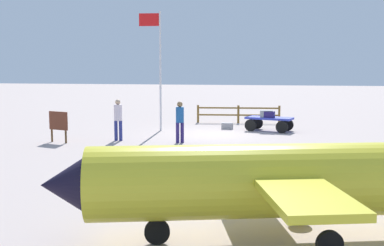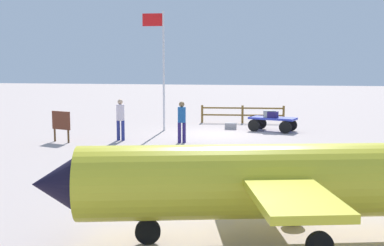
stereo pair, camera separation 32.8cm
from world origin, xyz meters
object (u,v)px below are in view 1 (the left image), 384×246
signboard (58,123)px  suitcase_maroon (266,114)px  luggage_cart (269,121)px  flagpole (158,60)px  suitcase_tan (227,126)px  suitcase_dark (268,114)px  airplane_near (262,180)px  worker_trailing (118,117)px  worker_lead (180,119)px

signboard → suitcase_maroon: bearing=-148.4°
luggage_cart → flagpole: size_ratio=0.42×
suitcase_maroon → suitcase_tan: size_ratio=1.10×
suitcase_maroon → signboard: signboard is taller
luggage_cart → suitcase_tan: (2.02, -0.31, -0.32)m
suitcase_tan → suitcase_dark: bearing=167.4°
airplane_near → signboard: 12.70m
worker_trailing → luggage_cart: bearing=-145.2°
airplane_near → signboard: (8.50, -9.43, -0.29)m
suitcase_tan → signboard: (6.20, 5.42, 0.65)m
worker_trailing → signboard: worker_trailing is taller
suitcase_dark → suitcase_tan: (1.96, -0.44, -0.66)m
suitcase_tan → signboard: size_ratio=0.44×
suitcase_dark → worker_trailing: size_ratio=0.41×
suitcase_dark → worker_trailing: bearing=34.2°
worker_lead → flagpole: bearing=-62.4°
worker_lead → signboard: worker_lead is taller
flagpole → suitcase_maroon: bearing=-172.4°
suitcase_tan → worker_lead: bearing=73.2°
suitcase_tan → worker_lead: worker_lead is taller
worker_lead → worker_trailing: size_ratio=0.97×
airplane_near → signboard: size_ratio=5.90×
flagpole → signboard: flagpole is taller
suitcase_dark → signboard: size_ratio=0.55×
suitcase_maroon → airplane_near: (-0.39, 14.42, 0.26)m
luggage_cart → flagpole: 6.03m
luggage_cart → worker_trailing: (6.03, 4.20, 0.52)m
worker_trailing → flagpole: (-0.81, -3.38, 2.39)m
luggage_cart → worker_lead: (3.41, 4.28, 0.49)m
suitcase_dark → worker_lead: bearing=51.1°
worker_trailing → flagpole: 4.22m
suitcase_tan → airplane_near: (-2.30, 14.85, 0.94)m
suitcase_maroon → suitcase_dark: size_ratio=0.88×
luggage_cart → suitcase_maroon: bearing=47.7°
flagpole → luggage_cart: bearing=-171.2°
flagpole → worker_trailing: bearing=76.5°
signboard → flagpole: bearing=-124.9°
worker_lead → signboard: (4.82, 0.84, -0.16)m
suitcase_tan → flagpole: flagpole is taller
suitcase_maroon → signboard: bearing=31.6°
luggage_cart → signboard: size_ratio=1.87×
luggage_cart → airplane_near: bearing=91.1°
suitcase_tan → luggage_cart: bearing=171.4°
luggage_cart → flagpole: (5.22, 0.81, 2.91)m
suitcase_maroon → suitcase_tan: 2.07m
luggage_cart → signboard: signboard is taller
suitcase_tan → airplane_near: bearing=98.8°
suitcase_dark → worker_lead: 5.33m
suitcase_dark → worker_trailing: worker_trailing is taller
flagpole → signboard: bearing=55.1°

